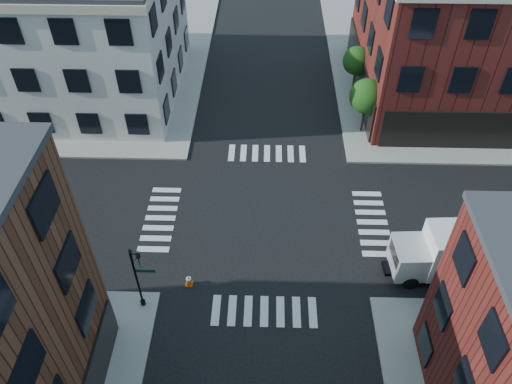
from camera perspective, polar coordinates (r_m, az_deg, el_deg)
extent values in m
plane|color=black|center=(32.97, 1.13, -3.23)|extent=(120.00, 120.00, 0.00)
cube|color=gray|center=(54.02, 24.97, 13.07)|extent=(30.00, 30.00, 0.15)
cube|color=gray|center=(53.99, -22.16, 13.94)|extent=(30.00, 30.00, 0.15)
cube|color=silver|center=(46.84, -23.52, 16.72)|extent=(22.00, 16.00, 11.00)
cylinder|color=black|center=(40.68, 12.06, 7.79)|extent=(0.18, 0.18, 1.47)
cylinder|color=black|center=(40.27, 12.21, 8.63)|extent=(0.12, 0.12, 1.47)
sphere|color=#183B10|center=(39.36, 12.57, 10.64)|extent=(2.69, 2.69, 2.69)
sphere|color=#183B10|center=(39.62, 12.83, 9.88)|extent=(1.85, 1.85, 1.85)
cylinder|color=black|center=(45.68, 11.08, 12.11)|extent=(0.18, 0.18, 1.33)
cylinder|color=black|center=(45.34, 11.20, 12.82)|extent=(0.12, 0.12, 1.33)
sphere|color=#183B10|center=(44.61, 11.46, 14.50)|extent=(2.43, 2.43, 2.43)
sphere|color=#183B10|center=(44.80, 11.71, 13.86)|extent=(1.67, 1.67, 1.67)
cylinder|color=black|center=(27.67, -13.43, -9.83)|extent=(0.12, 0.12, 4.60)
cylinder|color=black|center=(29.26, -12.79, -12.19)|extent=(0.28, 0.28, 0.30)
cube|color=#053819|center=(26.88, -12.57, -8.81)|extent=(1.10, 0.03, 0.22)
cube|color=#053819|center=(27.15, -13.57, -7.51)|extent=(0.03, 1.10, 0.22)
imported|color=black|center=(26.41, -13.20, -7.61)|extent=(0.22, 0.18, 1.10)
imported|color=black|center=(26.68, -14.04, -7.15)|extent=(0.18, 0.22, 1.10)
cube|color=silver|center=(31.24, 23.65, -6.08)|extent=(5.66, 2.70, 2.95)
cube|color=maroon|center=(30.56, 24.38, -7.78)|extent=(2.09, 0.16, 0.67)
cube|color=maroon|center=(31.96, 22.95, -4.45)|extent=(2.09, 0.16, 0.67)
cube|color=#B3B3B5|center=(30.30, 17.10, -7.14)|extent=(2.04, 2.39, 1.91)
cube|color=black|center=(29.78, 15.57, -6.83)|extent=(0.20, 1.81, 0.86)
cube|color=black|center=(31.89, 21.00, -8.00)|extent=(7.66, 1.40, 0.24)
cylinder|color=black|center=(30.48, 17.18, -9.79)|extent=(0.97, 0.39, 0.95)
cylinder|color=black|center=(31.64, 16.29, -6.91)|extent=(0.97, 0.39, 0.95)
cylinder|color=black|center=(31.71, 23.15, -9.27)|extent=(0.97, 0.39, 0.95)
cylinder|color=black|center=(32.82, 22.04, -6.53)|extent=(0.97, 0.39, 0.95)
cylinder|color=black|center=(32.70, 26.84, -8.90)|extent=(0.97, 0.39, 0.95)
cylinder|color=black|center=(33.78, 25.63, -6.26)|extent=(0.97, 0.39, 0.95)
cube|color=#CA4F09|center=(29.89, -7.64, -10.38)|extent=(0.46, 0.46, 0.04)
cone|color=#CA4F09|center=(29.60, -7.70, -9.95)|extent=(0.44, 0.44, 0.79)
cylinder|color=white|center=(29.51, -7.72, -9.82)|extent=(0.30, 0.30, 0.09)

